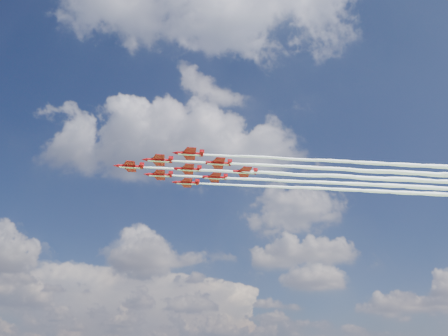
% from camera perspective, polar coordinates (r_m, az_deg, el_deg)
% --- Properties ---
extents(jet_lead, '(115.42, 22.16, 2.83)m').
position_cam_1_polar(jet_lead, '(169.90, 6.34, -0.69)').
color(jet_lead, '#A8090E').
extents(jet_row2_port, '(115.42, 22.16, 2.83)m').
position_cam_1_polar(jet_row2_port, '(166.83, 10.47, 0.07)').
color(jet_row2_port, '#A8090E').
extents(jet_row2_starb, '(115.42, 22.16, 2.83)m').
position_cam_1_polar(jet_row2_starb, '(178.35, 9.29, -1.72)').
color(jet_row2_starb, '#A8090E').
extents(jet_row3_port, '(115.42, 22.16, 2.83)m').
position_cam_1_polar(jet_row3_port, '(164.67, 14.73, 0.85)').
color(jet_row3_port, '#A8090E').
extents(jet_row3_centre, '(115.42, 22.16, 2.83)m').
position_cam_1_polar(jet_row3_centre, '(175.84, 13.26, -1.01)').
color(jet_row3_centre, '#A8090E').
extents(jet_row3_starb, '(115.42, 22.16, 2.83)m').
position_cam_1_polar(jet_row3_starb, '(187.28, 11.97, -2.64)').
color(jet_row3_starb, '#A8090E').
extents(jet_row4_port, '(115.42, 22.16, 2.83)m').
position_cam_1_polar(jet_row4_port, '(174.23, 17.33, -0.28)').
color(jet_row4_port, '#A8090E').
extents(jet_row4_starb, '(115.42, 22.16, 2.83)m').
position_cam_1_polar(jet_row4_starb, '(185.30, 15.78, -1.98)').
color(jet_row4_starb, '#A8090E').
extents(jet_tail, '(115.42, 22.16, 2.83)m').
position_cam_1_polar(jet_tail, '(184.17, 19.65, -1.29)').
color(jet_tail, '#A8090E').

